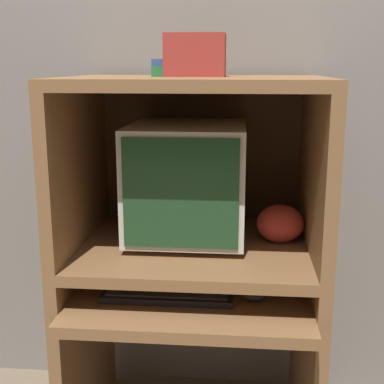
# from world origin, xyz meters

# --- Properties ---
(wall_back) EXTENTS (6.00, 0.06, 2.60)m
(wall_back) POSITION_xyz_m (0.00, 0.73, 1.30)
(wall_back) COLOR gray
(wall_back) RESTS_ON ground_plane
(desk_base) EXTENTS (0.84, 0.74, 0.63)m
(desk_base) POSITION_xyz_m (0.00, 0.28, 0.40)
(desk_base) COLOR brown
(desk_base) RESTS_ON ground_plane
(desk_monitor_shelf) EXTENTS (0.84, 0.67, 0.12)m
(desk_monitor_shelf) POSITION_xyz_m (0.00, 0.33, 0.73)
(desk_monitor_shelf) COLOR brown
(desk_monitor_shelf) RESTS_ON desk_base
(hutch_upper) EXTENTS (0.84, 0.67, 0.56)m
(hutch_upper) POSITION_xyz_m (0.00, 0.36, 1.13)
(hutch_upper) COLOR brown
(hutch_upper) RESTS_ON desk_monitor_shelf
(crt_monitor) EXTENTS (0.40, 0.44, 0.40)m
(crt_monitor) POSITION_xyz_m (-0.03, 0.39, 0.96)
(crt_monitor) COLOR beige
(crt_monitor) RESTS_ON desk_monitor_shelf
(keyboard) EXTENTS (0.41, 0.15, 0.03)m
(keyboard) POSITION_xyz_m (-0.07, 0.16, 0.65)
(keyboard) COLOR black
(keyboard) RESTS_ON desk_base
(mouse) EXTENTS (0.07, 0.05, 0.03)m
(mouse) POSITION_xyz_m (0.20, 0.15, 0.65)
(mouse) COLOR #28282B
(mouse) RESTS_ON desk_base
(snack_bag) EXTENTS (0.16, 0.12, 0.13)m
(snack_bag) POSITION_xyz_m (0.29, 0.37, 0.82)
(snack_bag) COLOR #BC382D
(snack_bag) RESTS_ON desk_monitor_shelf
(book_stack) EXTENTS (0.18, 0.14, 0.05)m
(book_stack) POSITION_xyz_m (-0.04, 0.37, 1.34)
(book_stack) COLOR #236638
(book_stack) RESTS_ON hutch_upper
(storage_box) EXTENTS (0.19, 0.16, 0.13)m
(storage_box) POSITION_xyz_m (0.00, 0.36, 1.38)
(storage_box) COLOR maroon
(storage_box) RESTS_ON hutch_upper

